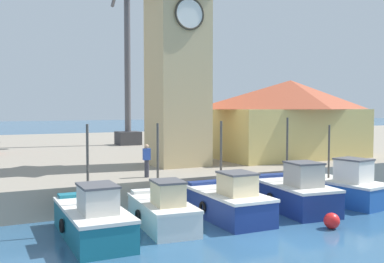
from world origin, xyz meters
The scene contains 12 objects.
ground_plane centered at (0.00, 0.00, 0.00)m, with size 300.00×300.00×0.00m, color #2D567A.
quay_wharf centered at (0.00, 26.61, 0.69)m, with size 120.00×40.00×1.38m, color gray.
fishing_boat_far_left centered at (-6.27, 3.32, 0.73)m, with size 2.14×5.17×4.16m.
fishing_boat_left_outer centered at (-3.38, 3.67, 0.68)m, with size 2.16×4.59×4.14m.
fishing_boat_left_inner centered at (-0.34, 3.65, 0.74)m, with size 2.23×4.79×4.19m.
fishing_boat_mid_left centered at (3.23, 3.66, 0.81)m, with size 2.63×4.88×4.30m.
fishing_boat_center centered at (6.40, 4.01, 0.77)m, with size 2.82×5.21×3.88m.
clock_tower centered at (0.75, 11.30, 8.45)m, with size 3.55×3.55×14.92m.
warehouse_right centered at (9.24, 11.54, 4.06)m, with size 10.45×5.54×5.23m.
port_crane_near centered at (2.62, 26.50, 7.71)m, with size 2.00×8.65×17.54m.
mooring_buoy centered at (2.52, 0.48, 0.32)m, with size 0.63×0.63×0.63m, color red.
dock_worker_near_tower centered at (-2.53, 7.72, 2.22)m, with size 0.34×0.22×1.62m.
Camera 1 is at (-10.14, -12.76, 4.80)m, focal length 42.00 mm.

